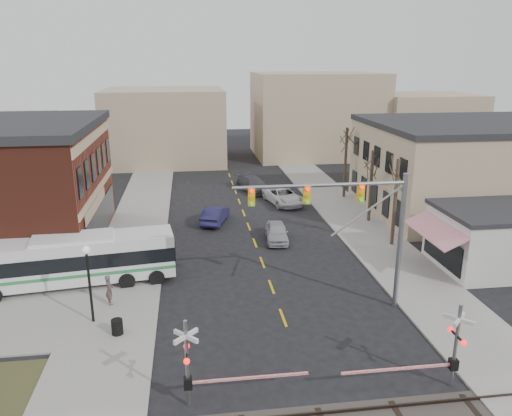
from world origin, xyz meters
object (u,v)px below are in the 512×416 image
at_px(transit_bus, 75,259).
at_px(street_lamp, 88,268).
at_px(traffic_signal_mast, 356,215).
at_px(rr_crossing_west, 198,364).
at_px(car_d, 253,184).
at_px(pedestrian_near, 109,290).
at_px(pedestrian_far, 89,271).
at_px(car_c, 283,196).
at_px(car_a, 277,232).
at_px(trash_bin, 117,327).
at_px(car_b, 215,215).
at_px(rr_crossing_east, 446,348).

bearing_deg(transit_bus, street_lamp, -70.03).
height_order(traffic_signal_mast, rr_crossing_west, traffic_signal_mast).
xyz_separation_m(car_d, pedestrian_near, (-11.78, -25.07, 0.24)).
xyz_separation_m(traffic_signal_mast, pedestrian_far, (-15.61, 5.13, -4.66)).
bearing_deg(car_c, pedestrian_near, -138.21).
distance_m(traffic_signal_mast, pedestrian_near, 14.88).
xyz_separation_m(car_c, pedestrian_far, (-15.78, -17.00, 0.27)).
bearing_deg(pedestrian_far, car_c, 20.78).
height_order(car_a, pedestrian_near, pedestrian_near).
xyz_separation_m(trash_bin, car_b, (6.15, 18.15, 0.23)).
relative_size(trash_bin, car_a, 0.19).
distance_m(traffic_signal_mast, street_lamp, 14.78).
xyz_separation_m(car_a, car_d, (0.16, 15.60, 0.07)).
distance_m(rr_crossing_west, pedestrian_far, 14.09).
height_order(pedestrian_near, pedestrian_far, pedestrian_far).
bearing_deg(car_d, transit_bus, -141.16).
bearing_deg(street_lamp, pedestrian_far, 102.04).
height_order(rr_crossing_west, pedestrian_far, rr_crossing_west).
bearing_deg(rr_crossing_east, pedestrian_far, 143.97).
bearing_deg(car_d, rr_crossing_west, -119.29).
height_order(traffic_signal_mast, pedestrian_near, traffic_signal_mast).
bearing_deg(rr_crossing_east, trash_bin, 157.07).
bearing_deg(rr_crossing_east, car_c, 93.07).
bearing_deg(traffic_signal_mast, transit_bus, 161.84).
bearing_deg(rr_crossing_east, car_a, 101.98).
height_order(transit_bus, rr_crossing_west, rr_crossing_west).
relative_size(transit_bus, car_c, 2.21).
xyz_separation_m(trash_bin, car_c, (13.25, 23.35, 0.26)).
bearing_deg(pedestrian_far, car_b, 27.30).
relative_size(traffic_signal_mast, rr_crossing_west, 1.73).
distance_m(car_d, pedestrian_near, 27.70).
height_order(trash_bin, car_a, car_a).
xyz_separation_m(street_lamp, car_a, (12.26, 11.43, -2.56)).
bearing_deg(car_b, pedestrian_near, 81.71).
bearing_deg(rr_crossing_east, car_d, 96.42).
bearing_deg(car_b, transit_bus, 67.80).
bearing_deg(car_c, pedestrian_far, -145.71).
distance_m(street_lamp, trash_bin, 3.48).
xyz_separation_m(rr_crossing_east, car_b, (-8.69, 24.43, -1.21)).
relative_size(traffic_signal_mast, trash_bin, 11.78).
bearing_deg(pedestrian_near, car_d, -45.87).
relative_size(rr_crossing_east, trash_bin, 6.82).
xyz_separation_m(traffic_signal_mast, car_b, (-6.93, 16.93, -4.96)).
distance_m(traffic_signal_mast, car_b, 18.95).
distance_m(traffic_signal_mast, trash_bin, 14.13).
xyz_separation_m(rr_crossing_west, car_c, (9.15, 29.39, -1.18)).
relative_size(rr_crossing_east, car_b, 1.22).
bearing_deg(traffic_signal_mast, street_lamp, 178.81).
relative_size(traffic_signal_mast, car_b, 2.10).
height_order(transit_bus, car_b, transit_bus).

